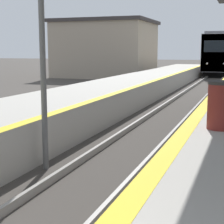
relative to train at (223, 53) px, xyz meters
The scene contains 3 objects.
train is the anchor object (origin of this frame).
trash_bin 37.06m from the train, 86.51° to the right, with size 0.55×0.55×0.92m.
station_building 14.62m from the train, 133.69° to the right, with size 8.84×7.58×5.29m.
Camera 1 is at (2.68, -1.13, 2.51)m, focal length 60.00 mm.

